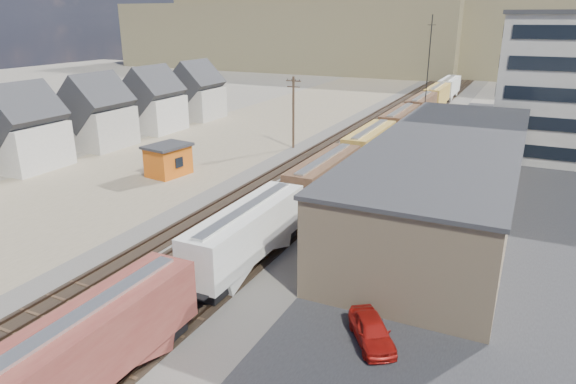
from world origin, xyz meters
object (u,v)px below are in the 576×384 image
at_px(utility_pole_north, 293,111).
at_px(parked_car_blue, 524,146).
at_px(freight_train, 386,132).
at_px(maintenance_shed, 168,160).
at_px(parked_car_red, 372,331).

xyz_separation_m(utility_pole_north, parked_car_blue, (29.51, 11.37, -4.46)).
xyz_separation_m(freight_train, utility_pole_north, (-12.30, -3.57, 2.50)).
xyz_separation_m(freight_train, maintenance_shed, (-19.96, -21.71, -0.91)).
bearing_deg(parked_car_blue, utility_pole_north, 162.92).
height_order(freight_train, maintenance_shed, freight_train).
bearing_deg(utility_pole_north, parked_car_blue, 21.07).
height_order(maintenance_shed, parked_car_blue, maintenance_shed).
xyz_separation_m(maintenance_shed, parked_car_red, (31.02, -21.50, -1.10)).
bearing_deg(freight_train, parked_car_red, -75.63).
bearing_deg(freight_train, maintenance_shed, -132.58).
distance_m(utility_pole_north, parked_car_blue, 31.94).
bearing_deg(maintenance_shed, utility_pole_north, 67.12).
relative_size(utility_pole_north, parked_car_blue, 1.65).
relative_size(maintenance_shed, parked_car_blue, 0.91).
distance_m(freight_train, utility_pole_north, 13.05).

